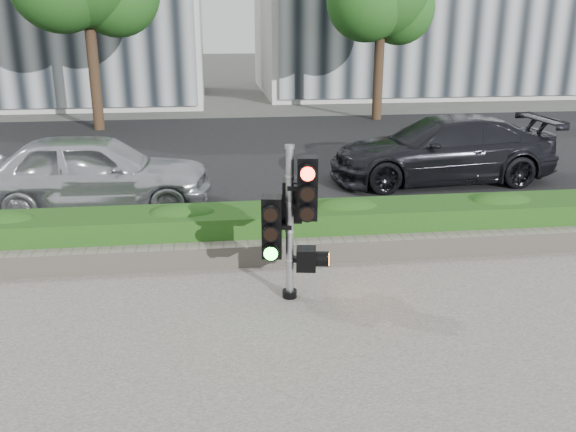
% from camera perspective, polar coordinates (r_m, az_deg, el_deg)
% --- Properties ---
extents(ground, '(120.00, 120.00, 0.00)m').
position_cam_1_polar(ground, '(7.85, -1.45, -9.92)').
color(ground, '#51514C').
rests_on(ground, ground).
extents(road, '(60.00, 13.00, 0.02)m').
position_cam_1_polar(road, '(17.31, -4.79, 5.78)').
color(road, black).
rests_on(road, ground).
extents(curb, '(60.00, 0.25, 0.12)m').
position_cam_1_polar(curb, '(10.71, -3.14, -1.73)').
color(curb, gray).
rests_on(curb, ground).
extents(stone_wall, '(12.00, 0.32, 0.34)m').
position_cam_1_polar(stone_wall, '(9.49, -2.61, -3.48)').
color(stone_wall, gray).
rests_on(stone_wall, sidewalk).
extents(hedge, '(12.00, 1.00, 0.68)m').
position_cam_1_polar(hedge, '(10.04, -2.93, -1.22)').
color(hedge, '#367A25').
rests_on(hedge, sidewalk).
extents(traffic_signal, '(0.76, 0.59, 2.12)m').
position_cam_1_polar(traffic_signal, '(8.03, 0.37, 0.07)').
color(traffic_signal, black).
rests_on(traffic_signal, sidewalk).
extents(car_silver, '(4.57, 1.91, 1.55)m').
position_cam_1_polar(car_silver, '(12.59, -17.67, 3.94)').
color(car_silver, '#BBBDC3').
rests_on(car_silver, road).
extents(car_dark, '(5.26, 2.30, 1.51)m').
position_cam_1_polar(car_dark, '(14.63, 14.17, 6.07)').
color(car_dark, black).
rests_on(car_dark, road).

